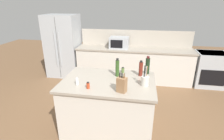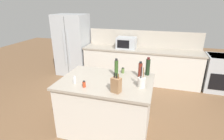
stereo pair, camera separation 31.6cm
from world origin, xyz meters
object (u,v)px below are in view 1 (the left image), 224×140
at_px(wine_bottle, 148,66).
at_px(spice_jar_oregano, 123,70).
at_px(olive_oil_bottle, 117,68).
at_px(utensil_crock, 145,81).
at_px(spice_jar_paprika, 88,85).
at_px(range_oven, 209,69).
at_px(salt_shaker, 77,81).
at_px(knife_block, 122,85).
at_px(refrigerator, 63,46).
at_px(vinegar_bottle, 141,69).
at_px(microwave, 119,43).

bearing_deg(wine_bottle, spice_jar_oregano, -175.14).
bearing_deg(olive_oil_bottle, utensil_crock, -31.75).
relative_size(wine_bottle, olive_oil_bottle, 1.00).
bearing_deg(spice_jar_oregano, spice_jar_paprika, -121.49).
distance_m(range_oven, salt_shaker, 3.73).
bearing_deg(knife_block, spice_jar_oregano, 114.57).
height_order(salt_shaker, olive_oil_bottle, olive_oil_bottle).
relative_size(refrigerator, range_oven, 1.98).
bearing_deg(knife_block, spice_jar_paprika, -162.84).
height_order(salt_shaker, spice_jar_oregano, salt_shaker).
bearing_deg(vinegar_bottle, microwave, 108.47).
bearing_deg(wine_bottle, spice_jar_paprika, -139.29).
distance_m(vinegar_bottle, spice_jar_oregano, 0.34).
bearing_deg(spice_jar_paprika, vinegar_bottle, 39.63).
bearing_deg(microwave, knife_block, -81.45).
height_order(range_oven, olive_oil_bottle, olive_oil_bottle).
height_order(utensil_crock, wine_bottle, same).
bearing_deg(wine_bottle, knife_block, -115.51).
bearing_deg(utensil_crock, knife_block, -141.23).
bearing_deg(microwave, refrigerator, 178.26).
bearing_deg(vinegar_bottle, spice_jar_paprika, -140.37).
distance_m(knife_block, vinegar_bottle, 0.69).
bearing_deg(spice_jar_oregano, range_oven, 40.33).
distance_m(spice_jar_paprika, olive_oil_bottle, 0.65).
height_order(salt_shaker, wine_bottle, wine_bottle).
bearing_deg(vinegar_bottle, knife_block, -111.33).
height_order(olive_oil_bottle, spice_jar_oregano, olive_oil_bottle).
bearing_deg(wine_bottle, utensil_crock, -94.48).
bearing_deg(utensil_crock, spice_jar_oregano, 130.13).
bearing_deg(spice_jar_oregano, olive_oil_bottle, -113.34).
relative_size(knife_block, vinegar_bottle, 1.06).
xyz_separation_m(range_oven, spice_jar_paprika, (-2.57, -2.53, 0.52)).
bearing_deg(range_oven, utensil_crock, -127.34).
height_order(spice_jar_paprika, vinegar_bottle, vinegar_bottle).
relative_size(refrigerator, salt_shaker, 14.90).
bearing_deg(utensil_crock, refrigerator, 135.87).
distance_m(salt_shaker, spice_jar_oregano, 0.89).
bearing_deg(range_oven, refrigerator, 179.29).
bearing_deg(microwave, spice_jar_oregano, -80.16).
xyz_separation_m(vinegar_bottle, spice_jar_oregano, (-0.32, 0.09, -0.08)).
xyz_separation_m(refrigerator, vinegar_bottle, (2.33, -1.95, 0.16)).
bearing_deg(range_oven, spice_jar_paprika, -135.52).
xyz_separation_m(knife_block, salt_shaker, (-0.71, 0.11, -0.06)).
xyz_separation_m(range_oven, spice_jar_oregano, (-2.14, -1.81, 0.52)).
distance_m(microwave, salt_shaker, 2.46).
height_order(knife_block, spice_jar_oregano, knife_block).
bearing_deg(spice_jar_paprika, knife_block, -2.10).
bearing_deg(spice_jar_oregano, vinegar_bottle, -15.11).
xyz_separation_m(spice_jar_paprika, spice_jar_oregano, (0.44, 0.71, 0.00)).
distance_m(microwave, olive_oil_bottle, 2.00).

